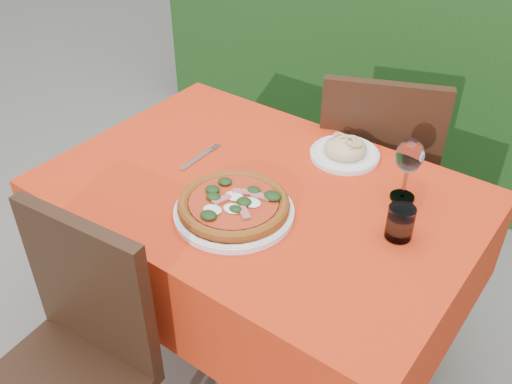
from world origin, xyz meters
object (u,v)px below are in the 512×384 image
Objects in this scene: water_glass at (400,224)px; chair_near at (72,354)px; wine_glass at (409,158)px; fork at (197,159)px; pasta_plate at (345,151)px; chair_far at (376,168)px; pizza_plate at (234,207)px.

chair_near is at bearing -130.20° from water_glass.
fork is at bearing -161.50° from wine_glass.
pasta_plate is at bearing 37.20° from fork.
pizza_plate is (-0.08, -0.76, 0.24)m from chair_far.
pizza_plate is 1.50× the size of pasta_plate.
pasta_plate is 1.11× the size of fork.
pizza_plate is 0.50m from wine_glass.
chair_near is 9.45× the size of water_glass.
wine_glass reaches higher than fork.
pizza_plate is 0.46m from pasta_plate.
chair_far is 4.64× the size of fork.
chair_near is at bearing -82.20° from fork.
pizza_plate reaches higher than fork.
water_glass is 0.68m from fork.
water_glass is (0.41, 0.19, 0.01)m from pizza_plate.
water_glass is (0.32, -0.57, 0.26)m from chair_far.
water_glass is at bearing -40.15° from pasta_plate.
wine_glass is at bearing 111.34° from water_glass.
chair_far reaches higher than pasta_plate.
chair_near is 1.27m from chair_far.
wine_glass reaches higher than chair_near.
pizza_plate is at bearing -30.72° from fork.
chair_far reaches higher than chair_near.
chair_near reaches higher than fork.
wine_glass is at bearing 46.04° from pizza_plate.
wine_glass is at bearing -21.14° from pasta_plate.
chair_far is 4.19× the size of pasta_plate.
wine_glass reaches higher than chair_far.
pizza_plate is 1.71× the size of wine_glass.
fork is (-0.37, -0.30, -0.02)m from pasta_plate.
wine_glass is (0.34, 0.35, 0.11)m from pizza_plate.
chair_far is 0.59m from wine_glass.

